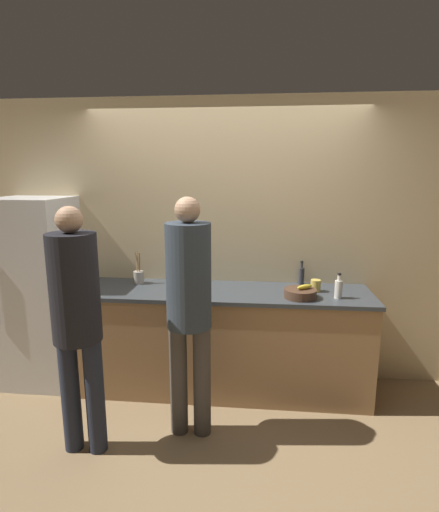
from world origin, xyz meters
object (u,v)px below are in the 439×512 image
Objects in this scene: person_left at (76,314)px; cup_yellow at (316,286)px; bottle_dark at (301,275)px; utensil_crock at (139,276)px; person_center at (189,301)px; refrigerator at (38,292)px; bottle_clear at (338,288)px; fruit_bowl at (300,293)px.

person_left is 1.95m from cup_yellow.
bottle_dark is (1.59, 1.19, 0.00)m from person_left.
person_left reaches higher than utensil_crock.
person_center is 17.19× the size of cup_yellow.
refrigerator is 7.81× the size of bottle_dark.
refrigerator is at bearing 176.87° from bottle_clear.
bottle_clear is (1.85, 0.79, -0.00)m from person_left.
person_center reaches higher than refrigerator.
person_center is 8.38× the size of bottle_clear.
refrigerator is 2.69m from bottle_clear.
bottle_clear is (1.14, 0.53, -0.03)m from person_center.
utensil_crock reaches higher than bottle_dark.
bottle_clear is at bearing 24.91° from person_center.
person_left is 0.76m from person_center.
cup_yellow is (2.52, 0.03, 0.12)m from refrigerator.
refrigerator is 2.43m from bottle_dark.
refrigerator is 16.63× the size of cup_yellow.
cup_yellow is at bearing 132.40° from bottle_clear.
refrigerator is at bearing 131.31° from person_left.
person_left is at bearing -159.70° from person_center.
utensil_crock reaches higher than cup_yellow.
fruit_bowl is at bearing 31.49° from person_center.
person_center reaches higher than bottle_clear.
cup_yellow is at bearing 29.73° from person_left.
cup_yellow is at bearing -65.38° from bottle_dark.
fruit_bowl is (1.55, 0.77, -0.05)m from person_left.
fruit_bowl reaches higher than cup_yellow.
person_center is 6.74× the size of fruit_bowl.
fruit_bowl is 1.48m from utensil_crock.
person_left is (0.83, -0.94, 0.15)m from refrigerator.
bottle_dark is 0.24m from cup_yellow.
cup_yellow is (1.59, -0.10, -0.02)m from utensil_crock.
cup_yellow is at bearing 52.80° from fruit_bowl.
person_center reaches higher than cup_yellow.
fruit_bowl is at bearing -176.62° from bottle_clear.
bottle_dark reaches higher than fruit_bowl.
bottle_dark is (0.05, 0.41, 0.05)m from fruit_bowl.
utensil_crock is at bearing 168.64° from fruit_bowl.
bottle_dark is at bearing 4.65° from utensil_crock.
person_left is at bearing -150.27° from cup_yellow.
utensil_crock is 1.40× the size of bottle_clear.
person_center is 6.00× the size of utensil_crock.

